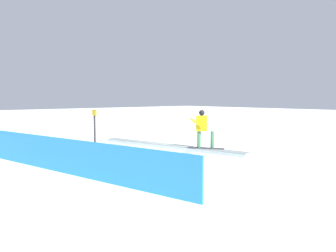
# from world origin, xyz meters

# --- Properties ---
(ground_plane) EXTENTS (120.00, 120.00, 0.00)m
(ground_plane) POSITION_xyz_m (0.00, 0.00, 0.00)
(ground_plane) COLOR white
(grind_box) EXTENTS (6.99, 1.84, 0.59)m
(grind_box) POSITION_xyz_m (0.00, 0.00, 0.27)
(grind_box) COLOR white
(grind_box) RESTS_ON ground_plane
(snowboarder) EXTENTS (1.36, 1.00, 1.48)m
(snowboarder) POSITION_xyz_m (-1.63, -0.28, 1.39)
(snowboarder) COLOR #2B242E
(snowboarder) RESTS_ON grind_box
(safety_fence) EXTENTS (10.12, 2.08, 1.18)m
(safety_fence) POSITION_xyz_m (0.00, 4.41, 0.59)
(safety_fence) COLOR #2989E0
(safety_fence) RESTS_ON ground_plane
(trail_marker) EXTENTS (0.40, 0.10, 1.92)m
(trail_marker) POSITION_xyz_m (4.92, 0.76, 1.03)
(trail_marker) COLOR #262628
(trail_marker) RESTS_ON ground_plane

